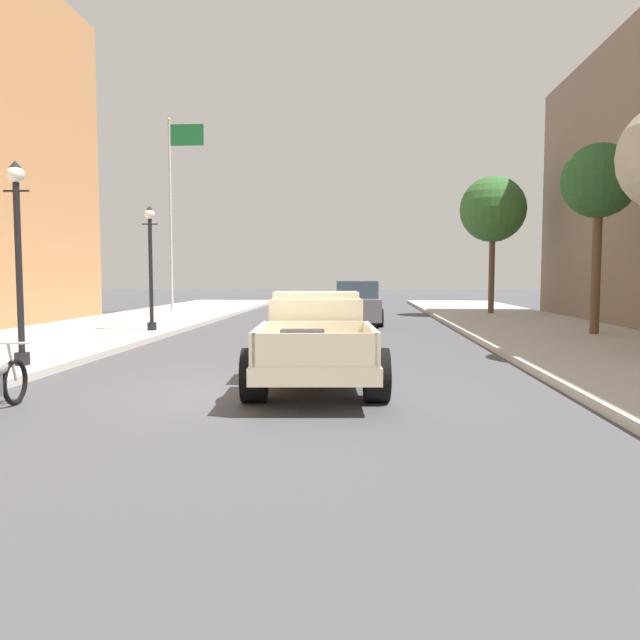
{
  "coord_description": "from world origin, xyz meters",
  "views": [
    {
      "loc": [
        1.26,
        -9.61,
        1.86
      ],
      "look_at": [
        0.5,
        2.03,
        1.0
      ],
      "focal_mm": 34.01,
      "sensor_mm": 36.0,
      "label": 1
    }
  ],
  "objects_px": {
    "hotrod_truck_cream": "(316,340)",
    "street_lamp_near": "(18,248)",
    "street_tree_second": "(599,183)",
    "flagpole": "(175,193)",
    "car_background_grey": "(358,304)",
    "street_tree_third": "(493,210)",
    "street_lamp_far": "(151,258)"
  },
  "relations": [
    {
      "from": "street_tree_third",
      "to": "street_lamp_far",
      "type": "bearing_deg",
      "value": -142.69
    },
    {
      "from": "street_lamp_far",
      "to": "flagpole",
      "type": "xyz_separation_m",
      "value": [
        -2.36,
        10.29,
        3.39
      ]
    },
    {
      "from": "street_lamp_far",
      "to": "street_tree_third",
      "type": "relative_size",
      "value": 0.63
    },
    {
      "from": "street_lamp_near",
      "to": "flagpole",
      "type": "distance_m",
      "value": 18.16
    },
    {
      "from": "street_lamp_near",
      "to": "street_lamp_far",
      "type": "height_order",
      "value": "same"
    },
    {
      "from": "street_lamp_near",
      "to": "street_tree_second",
      "type": "height_order",
      "value": "street_tree_second"
    },
    {
      "from": "flagpole",
      "to": "street_lamp_near",
      "type": "bearing_deg",
      "value": -82.25
    },
    {
      "from": "street_lamp_near",
      "to": "flagpole",
      "type": "bearing_deg",
      "value": 97.75
    },
    {
      "from": "flagpole",
      "to": "street_tree_second",
      "type": "distance_m",
      "value": 19.0
    },
    {
      "from": "car_background_grey",
      "to": "flagpole",
      "type": "bearing_deg",
      "value": 147.03
    },
    {
      "from": "car_background_grey",
      "to": "street_tree_second",
      "type": "distance_m",
      "value": 9.3
    },
    {
      "from": "street_lamp_far",
      "to": "street_tree_second",
      "type": "relative_size",
      "value": 0.7
    },
    {
      "from": "hotrod_truck_cream",
      "to": "flagpole",
      "type": "xyz_separation_m",
      "value": [
        -8.09,
        18.38,
        5.02
      ]
    },
    {
      "from": "flagpole",
      "to": "street_tree_third",
      "type": "relative_size",
      "value": 1.49
    },
    {
      "from": "street_lamp_far",
      "to": "street_tree_second",
      "type": "bearing_deg",
      "value": -1.43
    },
    {
      "from": "street_tree_second",
      "to": "street_tree_third",
      "type": "height_order",
      "value": "street_tree_third"
    },
    {
      "from": "car_background_grey",
      "to": "street_tree_third",
      "type": "distance_m",
      "value": 8.75
    },
    {
      "from": "car_background_grey",
      "to": "flagpole",
      "type": "height_order",
      "value": "flagpole"
    },
    {
      "from": "car_background_grey",
      "to": "street_tree_third",
      "type": "relative_size",
      "value": 0.7
    },
    {
      "from": "street_tree_second",
      "to": "hotrod_truck_cream",
      "type": "bearing_deg",
      "value": -134.44
    },
    {
      "from": "car_background_grey",
      "to": "street_lamp_far",
      "type": "height_order",
      "value": "street_lamp_far"
    },
    {
      "from": "car_background_grey",
      "to": "street_lamp_near",
      "type": "relative_size",
      "value": 1.12
    },
    {
      "from": "flagpole",
      "to": "car_background_grey",
      "type": "bearing_deg",
      "value": -32.97
    },
    {
      "from": "street_tree_second",
      "to": "flagpole",
      "type": "bearing_deg",
      "value": 145.92
    },
    {
      "from": "street_lamp_far",
      "to": "flagpole",
      "type": "distance_m",
      "value": 11.09
    },
    {
      "from": "flagpole",
      "to": "street_tree_second",
      "type": "height_order",
      "value": "flagpole"
    },
    {
      "from": "car_background_grey",
      "to": "street_tree_second",
      "type": "height_order",
      "value": "street_tree_second"
    },
    {
      "from": "hotrod_truck_cream",
      "to": "street_tree_third",
      "type": "height_order",
      "value": "street_tree_third"
    },
    {
      "from": "hotrod_truck_cream",
      "to": "street_lamp_near",
      "type": "xyz_separation_m",
      "value": [
        -5.69,
        0.7,
        1.63
      ]
    },
    {
      "from": "car_background_grey",
      "to": "street_tree_second",
      "type": "relative_size",
      "value": 0.78
    },
    {
      "from": "hotrod_truck_cream",
      "to": "car_background_grey",
      "type": "height_order",
      "value": "car_background_grey"
    },
    {
      "from": "hotrod_truck_cream",
      "to": "street_lamp_near",
      "type": "distance_m",
      "value": 5.96
    }
  ]
}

